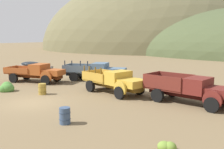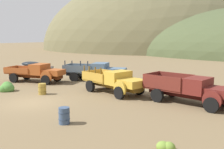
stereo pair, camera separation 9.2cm
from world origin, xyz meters
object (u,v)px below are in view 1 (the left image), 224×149
(truck_chalk_blue, at_px, (99,71))
(oil_drum_by_truck, at_px, (65,116))
(oil_drum_foreground, at_px, (42,89))
(car_primer_gray, at_px, (33,68))
(truck_faded_yellow, at_px, (117,82))
(truck_oxblood, at_px, (195,90))
(truck_oxide_orange, at_px, (39,73))

(truck_chalk_blue, height_order, oil_drum_by_truck, truck_chalk_blue)
(truck_chalk_blue, relative_size, oil_drum_foreground, 7.66)
(oil_drum_foreground, height_order, oil_drum_by_truck, oil_drum_by_truck)
(car_primer_gray, relative_size, truck_faded_yellow, 0.86)
(truck_faded_yellow, bearing_deg, truck_chalk_blue, 153.49)
(oil_drum_foreground, relative_size, oil_drum_by_truck, 0.99)
(truck_chalk_blue, distance_m, oil_drum_foreground, 7.87)
(truck_faded_yellow, relative_size, oil_drum_foreground, 6.92)
(truck_chalk_blue, xyz_separation_m, oil_drum_foreground, (0.06, -7.85, -0.57))
(car_primer_gray, xyz_separation_m, oil_drum_by_truck, (16.12, -11.55, -0.37))
(truck_oxblood, relative_size, oil_drum_foreground, 7.43)
(oil_drum_by_truck, bearing_deg, truck_oxide_orange, 144.18)
(oil_drum_by_truck, bearing_deg, oil_drum_foreground, 146.60)
(truck_oxide_orange, relative_size, truck_oxblood, 0.98)
(truck_chalk_blue, bearing_deg, oil_drum_foreground, -108.67)
(truck_oxblood, bearing_deg, truck_chalk_blue, 167.89)
(car_primer_gray, bearing_deg, oil_drum_foreground, -49.22)
(truck_oxide_orange, relative_size, truck_faded_yellow, 1.05)
(oil_drum_foreground, bearing_deg, truck_faded_yellow, 34.79)
(oil_drum_foreground, xyz_separation_m, oil_drum_by_truck, (6.52, -4.30, 0.00))
(truck_faded_yellow, relative_size, oil_drum_by_truck, 6.86)
(truck_oxide_orange, bearing_deg, oil_drum_by_truck, -49.55)
(truck_oxblood, xyz_separation_m, oil_drum_foreground, (-11.23, -3.51, -0.57))
(car_primer_gray, distance_m, truck_chalk_blue, 9.56)
(car_primer_gray, height_order, oil_drum_by_truck, car_primer_gray)
(truck_faded_yellow, distance_m, oil_drum_by_truck, 7.94)
(truck_chalk_blue, height_order, truck_faded_yellow, same)
(truck_faded_yellow, xyz_separation_m, truck_oxblood, (6.25, 0.05, 0.02))
(truck_oxblood, height_order, oil_drum_by_truck, truck_oxblood)
(truck_oxide_orange, distance_m, oil_drum_foreground, 5.89)
(car_primer_gray, distance_m, oil_drum_foreground, 12.03)
(truck_oxide_orange, xyz_separation_m, truck_chalk_blue, (4.50, 4.16, 0.03))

